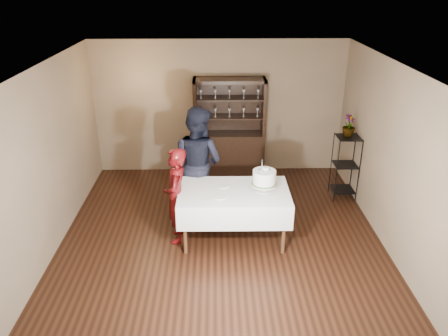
{
  "coord_description": "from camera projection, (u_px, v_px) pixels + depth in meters",
  "views": [
    {
      "loc": [
        -0.08,
        -6.01,
        3.85
      ],
      "look_at": [
        0.05,
        0.1,
        1.1
      ],
      "focal_mm": 35.0,
      "sensor_mm": 36.0,
      "label": 1
    }
  ],
  "objects": [
    {
      "name": "ceiling",
      "position": [
        220.0,
        64.0,
        5.95
      ],
      "size": [
        5.0,
        5.0,
        0.0
      ],
      "primitive_type": "plane",
      "rotation": [
        3.14,
        0.0,
        0.0
      ],
      "color": "silver",
      "rests_on": "back_wall"
    },
    {
      "name": "wall_left",
      "position": [
        52.0,
        157.0,
        6.46
      ],
      "size": [
        0.02,
        5.0,
        2.7
      ],
      "primitive_type": "cube",
      "color": "brown",
      "rests_on": "floor"
    },
    {
      "name": "wall_right",
      "position": [
        387.0,
        154.0,
        6.55
      ],
      "size": [
        0.02,
        5.0,
        2.7
      ],
      "primitive_type": "cube",
      "color": "brown",
      "rests_on": "floor"
    },
    {
      "name": "plate_far",
      "position": [
        224.0,
        186.0,
        6.7
      ],
      "size": [
        0.19,
        0.19,
        0.01
      ],
      "primitive_type": "cylinder",
      "rotation": [
        0.0,
        0.0,
        0.22
      ],
      "color": "silver",
      "rests_on": "cake_table"
    },
    {
      "name": "potted_plant",
      "position": [
        349.0,
        125.0,
        7.68
      ],
      "size": [
        0.31,
        0.31,
        0.39
      ],
      "primitive_type": "imported",
      "rotation": [
        0.0,
        0.0,
        0.74
      ],
      "color": "#456630",
      "rests_on": "plant_etagere"
    },
    {
      "name": "plant_etagere",
      "position": [
        345.0,
        165.0,
        7.93
      ],
      "size": [
        0.42,
        0.42,
        1.2
      ],
      "color": "black",
      "rests_on": "floor"
    },
    {
      "name": "cake_table",
      "position": [
        234.0,
        202.0,
        6.65
      ],
      "size": [
        1.68,
        1.04,
        0.84
      ],
      "rotation": [
        0.0,
        0.0,
        -0.01
      ],
      "color": "silver",
      "rests_on": "floor"
    },
    {
      "name": "plate_near",
      "position": [
        220.0,
        197.0,
        6.37
      ],
      "size": [
        0.22,
        0.22,
        0.01
      ],
      "primitive_type": "cylinder",
      "rotation": [
        0.0,
        0.0,
        0.26
      ],
      "color": "silver",
      "rests_on": "cake_table"
    },
    {
      "name": "china_hutch",
      "position": [
        229.0,
        144.0,
        8.85
      ],
      "size": [
        1.4,
        0.48,
        2.0
      ],
      "color": "black",
      "rests_on": "floor"
    },
    {
      "name": "man",
      "position": [
        198.0,
        162.0,
        7.27
      ],
      "size": [
        1.17,
        1.11,
        1.91
      ],
      "primitive_type": "imported",
      "rotation": [
        0.0,
        0.0,
        2.57
      ],
      "color": "black",
      "rests_on": "floor"
    },
    {
      "name": "cake",
      "position": [
        264.0,
        178.0,
        6.47
      ],
      "size": [
        0.42,
        0.42,
        0.53
      ],
      "rotation": [
        0.0,
        0.0,
        -0.26
      ],
      "color": "silver",
      "rests_on": "cake_table"
    },
    {
      "name": "back_wall",
      "position": [
        219.0,
        108.0,
        8.79
      ],
      "size": [
        5.0,
        0.02,
        2.7
      ],
      "primitive_type": "cube",
      "color": "brown",
      "rests_on": "floor"
    },
    {
      "name": "woman",
      "position": [
        176.0,
        196.0,
        6.59
      ],
      "size": [
        0.38,
        0.56,
        1.52
      ],
      "primitive_type": "imported",
      "rotation": [
        0.0,
        0.0,
        -1.59
      ],
      "color": "#33040B",
      "rests_on": "floor"
    },
    {
      "name": "floor",
      "position": [
        221.0,
        232.0,
        7.06
      ],
      "size": [
        5.0,
        5.0,
        0.0
      ],
      "primitive_type": "plane",
      "color": "black",
      "rests_on": "ground"
    }
  ]
}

